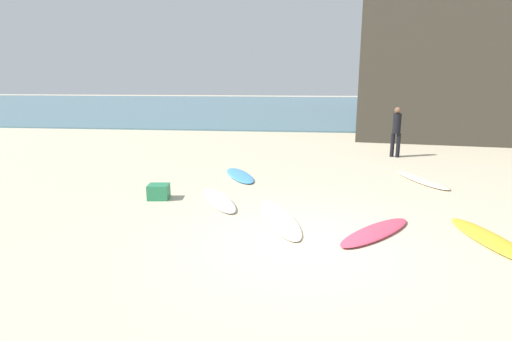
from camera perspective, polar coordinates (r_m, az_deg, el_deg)
ground_plane at (r=7.05m, az=6.39°, el=-10.29°), size 120.00×120.00×0.00m
ocean_water at (r=41.21m, az=6.60°, el=9.09°), size 120.00×40.00×0.08m
surfboard_0 at (r=8.18m, az=30.23°, el=-8.40°), size 0.98×2.20×0.07m
surfboard_1 at (r=9.31m, az=-5.33°, el=-4.14°), size 1.41×2.09×0.08m
surfboard_2 at (r=11.58m, az=-2.33°, el=-0.69°), size 1.34×2.04×0.08m
surfboard_3 at (r=8.12m, az=3.40°, el=-6.78°), size 1.26×2.49×0.06m
surfboard_4 at (r=11.98m, az=22.47°, el=-1.20°), size 1.26×2.26×0.08m
surfboard_5 at (r=7.71m, az=16.62°, el=-8.34°), size 1.74×1.89×0.08m
beachgoer_near at (r=15.18m, az=19.32°, el=5.55°), size 0.37×0.37×1.79m
beach_cooler at (r=9.69m, az=-13.65°, el=-2.95°), size 0.52×0.45×0.35m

